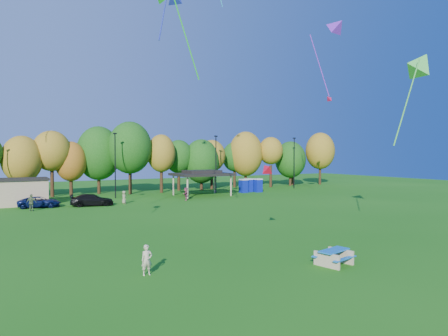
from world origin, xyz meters
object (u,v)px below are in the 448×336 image
porta_potties (250,185)px  car_d (92,200)px  car_c (39,202)px  picnic_table (334,256)px  kite_flyer (147,260)px

porta_potties → car_d: size_ratio=0.76×
porta_potties → car_c: size_ratio=0.82×
porta_potties → car_c: 31.45m
car_d → picnic_table: bearing=-158.3°
kite_flyer → car_c: (-2.23, 30.85, -0.14)m
kite_flyer → car_c: 30.93m
porta_potties → car_c: porta_potties is taller
kite_flyer → car_c: bearing=96.1°
car_c → car_d: bearing=-94.3°
picnic_table → car_d: (-6.30, 32.67, 0.22)m
car_c → kite_flyer: bearing=-164.7°
car_d → porta_potties: bearing=-68.5°
porta_potties → kite_flyer: bearing=-130.3°
car_c → car_d: 5.76m
picnic_table → kite_flyer: 10.19m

